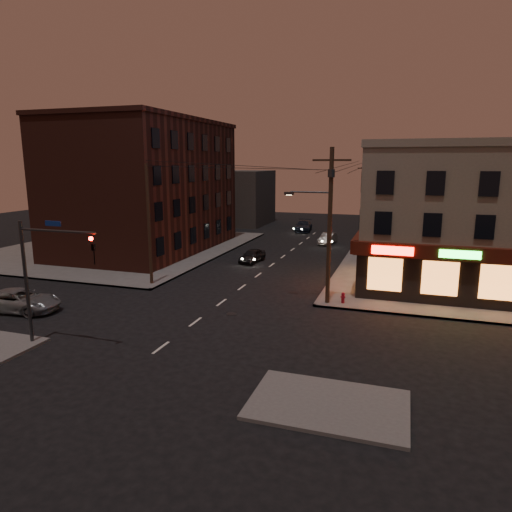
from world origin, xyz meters
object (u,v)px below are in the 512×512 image
at_px(suv_cross, 20,300).
at_px(sedan_far, 304,226).
at_px(sedan_near, 252,256).
at_px(sedan_mid, 328,239).
at_px(fire_hydrant, 343,297).

distance_m(suv_cross, sedan_far, 40.27).
distance_m(suv_cross, sedan_near, 20.50).
relative_size(suv_cross, sedan_far, 1.01).
bearing_deg(sedan_mid, suv_cross, -108.15).
height_order(suv_cross, sedan_far, sedan_far).
xyz_separation_m(suv_cross, sedan_near, (9.23, 18.30, -0.09)).
bearing_deg(suv_cross, sedan_near, -32.08).
distance_m(sedan_far, fire_hydrant, 32.91).
distance_m(suv_cross, sedan_mid, 33.43).
bearing_deg(sedan_mid, fire_hydrant, -70.75).
xyz_separation_m(sedan_mid, sedan_far, (-4.80, 8.93, 0.09)).
distance_m(sedan_mid, fire_hydrant, 23.05).
bearing_deg(sedan_mid, sedan_near, -106.03).
relative_size(sedan_mid, fire_hydrant, 5.33).
xyz_separation_m(sedan_near, sedan_far, (0.33, 20.83, 0.11)).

